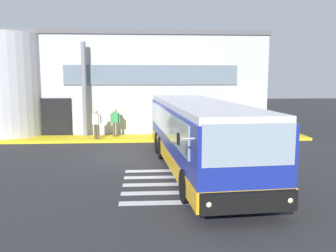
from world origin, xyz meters
The scene contains 8 objects.
ground_plane centered at (0.00, 0.00, -0.01)m, with size 80.00×90.00×0.02m, color #2B2B2D.
bay_paint_stripes centered at (2.00, -4.20, 0.00)m, with size 4.40×3.96×0.01m.
terminal_building centered at (-0.66, 11.53, 3.26)m, with size 18.41×13.80×6.53m.
boarding_curb centered at (0.00, 4.80, 0.07)m, with size 20.61×2.00×0.15m, color yellow.
entry_support_column centered at (-2.98, 5.40, 2.93)m, with size 0.28×0.28×5.56m, color slate.
bus_main_foreground centered at (2.67, -2.38, 1.33)m, with size 3.41×11.17×2.70m.
passenger_near_column centered at (-2.16, 4.30, 1.11)m, with size 0.52×0.49×1.68m.
passenger_by_doorway centered at (-1.18, 5.11, 1.08)m, with size 0.58×0.29×1.68m.
Camera 1 is at (0.58, -15.97, 3.63)m, focal length 37.96 mm.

